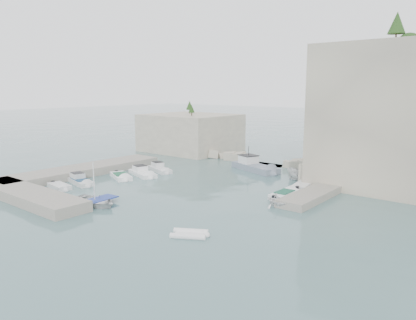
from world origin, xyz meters
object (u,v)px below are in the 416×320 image
Objects in this scene: motorboat_a at (160,171)px; motorboat_d at (80,184)px; inflatable_dinghy at (189,236)px; tender_east_c at (304,187)px; motorboat_c at (121,178)px; tender_east_b at (284,197)px; motorboat_b at (143,175)px; tender_east_a at (276,206)px; tender_east_d at (303,181)px; rowboat at (95,205)px; motorboat_e at (59,189)px; work_boat at (255,170)px.

motorboat_a and motorboat_d have the same top height.
tender_east_c reaches higher than inflatable_dinghy.
motorboat_a is at bearing 107.83° from motorboat_c.
tender_east_b is at bearing 17.13° from motorboat_a.
motorboat_b is at bearing 117.70° from inflatable_dinghy.
tender_east_a is at bearing 28.43° from motorboat_c.
tender_east_d is (-1.49, 2.78, 0.00)m from tender_east_c.
motorboat_d is at bearing -81.03° from motorboat_a.
rowboat is 1.12× the size of tender_east_b.
motorboat_e is 0.73× the size of tender_east_c.
motorboat_a is 20.89m from tender_east_b.
motorboat_d is 1.50× the size of motorboat_e.
motorboat_d is 28.02m from tender_east_c.
motorboat_a reaches higher than motorboat_e.
motorboat_a is 1.14× the size of tender_east_b.
motorboat_d is 24.62m from work_boat.
motorboat_c is at bearing 86.72° from motorboat_d.
motorboat_c and tender_east_b have the same top height.
motorboat_b is 1.54× the size of motorboat_e.
tender_east_b is at bearing -45.25° from rowboat.
motorboat_b reaches higher than motorboat_c.
motorboat_d is 1.08× the size of rowboat.
motorboat_e is at bearing 121.83° from tender_east_c.
tender_east_a reaches higher than motorboat_e.
rowboat is at bearing -42.59° from motorboat_b.
work_boat is (-11.78, 14.18, 0.00)m from tender_east_a.
tender_east_d reaches higher than motorboat_d.
motorboat_d is at bearing 116.61° from tender_east_c.
tender_east_d is at bearing 59.38° from motorboat_c.
tender_east_a is at bearing 7.46° from motorboat_a.
work_boat is (-10.15, 4.75, 0.00)m from tender_east_c.
tender_east_a reaches higher than inflatable_dinghy.
tender_east_a reaches higher than motorboat_d.
motorboat_b is 1.03× the size of motorboat_d.
motorboat_e is 0.80× the size of tender_east_b.
tender_east_a reaches higher than tender_east_c.
work_boat reaches higher than inflatable_dinghy.
rowboat reaches higher than tender_east_b.
motorboat_e is at bearing 145.66° from inflatable_dinghy.
work_boat reaches higher than motorboat_b.
motorboat_c is 22.30m from tender_east_b.
tender_east_c is at bearing -35.97° from rowboat.
motorboat_d is at bearing -81.87° from motorboat_c.
inflatable_dinghy is (22.77, -1.87, 0.00)m from motorboat_e.
tender_east_b is at bearing 38.72° from motorboat_e.
work_boat is at bearing 61.97° from motorboat_a.
motorboat_c is 1.64× the size of inflatable_dinghy.
tender_east_b is 1.01× the size of tender_east_d.
rowboat is 25.87m from work_boat.
tender_east_a is at bearing -163.16° from tender_east_b.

